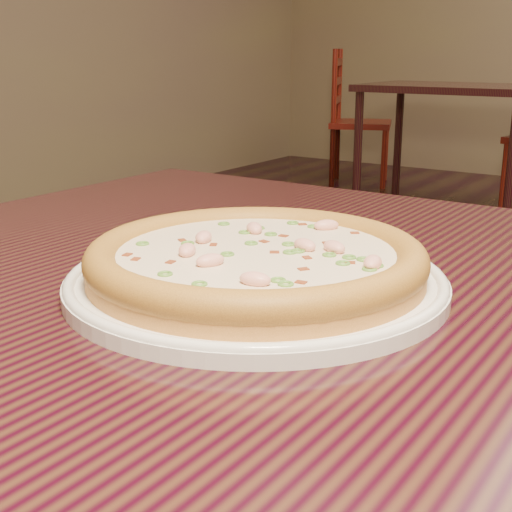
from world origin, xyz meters
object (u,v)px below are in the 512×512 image
Objects in this scene: hero_table at (405,409)px; plate at (256,280)px; bg_table_left at (452,101)px; chair_a at (353,123)px; pizza at (256,259)px.

plate is (-0.12, -0.05, 0.11)m from hero_table.
plate is at bearing -73.24° from bg_table_left.
chair_a is (-2.13, 4.16, -0.21)m from hero_table.
bg_table_left is at bearing 106.76° from plate.
chair_a reaches higher than plate.
chair_a is (-2.01, 4.21, -0.34)m from pizza.
pizza is (-0.12, -0.05, 0.13)m from hero_table.
plate is 3.85m from bg_table_left.
bg_table_left is at bearing 106.76° from pizza.
hero_table is 3.73× the size of plate.
hero_table is at bearing -71.31° from bg_table_left.
pizza is at bearing 23.59° from plate.
plate is 0.34× the size of chair_a.
bg_table_left is 1.05× the size of chair_a.
pizza is at bearing -73.24° from bg_table_left.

